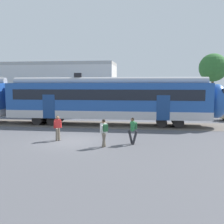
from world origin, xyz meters
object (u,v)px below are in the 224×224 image
object	(u,v)px
pedestrian_red	(58,126)
pedestrian_green	(133,128)
commuter_train	(19,100)
pedestrian_white	(104,131)

from	to	relation	value
pedestrian_red	pedestrian_green	distance (m)	4.98
commuter_train	pedestrian_red	size ratio (longest dim) A/B	22.83
pedestrian_green	commuter_train	bearing A→B (deg)	146.33
pedestrian_white	pedestrian_red	bearing A→B (deg)	157.38
commuter_train	pedestrian_green	world-z (taller)	commuter_train
pedestrian_red	pedestrian_white	size ratio (longest dim) A/B	1.00
pedestrian_green	pedestrian_white	bearing A→B (deg)	-149.07
commuter_train	pedestrian_red	world-z (taller)	commuter_train
pedestrian_white	pedestrian_green	bearing A→B (deg)	30.93
pedestrian_white	pedestrian_green	xyz separation A→B (m)	(1.65, 0.99, 0.00)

